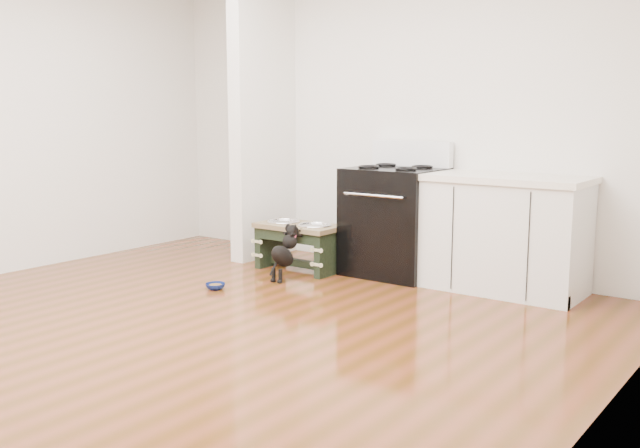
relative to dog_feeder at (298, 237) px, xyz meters
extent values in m
plane|color=#4F2C0E|center=(0.51, -1.79, -0.30)|extent=(5.00, 5.00, 0.00)
plane|color=silver|center=(0.51, 0.71, 1.05)|extent=(5.00, 0.00, 5.00)
plane|color=silver|center=(3.01, -1.79, 1.05)|extent=(0.00, 5.00, 5.00)
cube|color=silver|center=(-0.67, 0.31, 1.05)|extent=(0.15, 0.80, 2.70)
cube|color=black|center=(0.76, 0.37, 0.16)|extent=(0.76, 0.65, 0.92)
cube|color=black|center=(0.76, 0.06, 0.10)|extent=(0.58, 0.02, 0.50)
cylinder|color=silver|center=(0.76, 0.02, 0.42)|extent=(0.56, 0.02, 0.02)
cube|color=white|center=(0.76, 0.64, 0.73)|extent=(0.76, 0.08, 0.22)
torus|color=black|center=(0.58, 0.23, 0.64)|extent=(0.18, 0.18, 0.02)
torus|color=black|center=(0.94, 0.23, 0.64)|extent=(0.18, 0.18, 0.02)
torus|color=black|center=(0.58, 0.51, 0.64)|extent=(0.18, 0.18, 0.02)
torus|color=black|center=(0.94, 0.51, 0.64)|extent=(0.18, 0.18, 0.02)
cube|color=silver|center=(1.74, 0.39, 0.13)|extent=(1.20, 0.60, 0.86)
cube|color=beige|center=(1.74, 0.39, 0.59)|extent=(1.24, 0.64, 0.05)
cube|color=black|center=(1.74, 0.13, -0.25)|extent=(1.20, 0.06, 0.10)
cube|color=black|center=(-0.33, 0.01, -0.11)|extent=(0.06, 0.36, 0.37)
cube|color=black|center=(0.33, 0.01, -0.11)|extent=(0.06, 0.36, 0.37)
cube|color=black|center=(0.00, -0.16, 0.03)|extent=(0.60, 0.03, 0.09)
cube|color=black|center=(0.00, 0.01, -0.23)|extent=(0.60, 0.06, 0.06)
cube|color=brown|center=(0.00, 0.01, 0.10)|extent=(0.76, 0.40, 0.04)
cylinder|color=silver|center=(-0.18, 0.01, 0.10)|extent=(0.26, 0.26, 0.05)
cylinder|color=silver|center=(0.18, 0.01, 0.10)|extent=(0.26, 0.26, 0.05)
torus|color=silver|center=(-0.18, 0.01, 0.13)|extent=(0.29, 0.29, 0.02)
torus|color=silver|center=(0.18, 0.01, 0.13)|extent=(0.29, 0.29, 0.02)
cylinder|color=black|center=(0.10, -0.46, -0.24)|extent=(0.03, 0.03, 0.11)
cylinder|color=black|center=(0.17, -0.46, -0.24)|extent=(0.03, 0.03, 0.11)
sphere|color=black|center=(0.10, -0.47, -0.28)|extent=(0.04, 0.04, 0.04)
sphere|color=black|center=(0.17, -0.47, -0.28)|extent=(0.04, 0.04, 0.04)
ellipsoid|color=black|center=(0.13, -0.39, -0.09)|extent=(0.13, 0.31, 0.27)
sphere|color=black|center=(0.13, -0.29, 0.02)|extent=(0.12, 0.12, 0.12)
sphere|color=black|center=(0.13, -0.25, 0.10)|extent=(0.11, 0.11, 0.11)
sphere|color=black|center=(0.10, -0.18, 0.10)|extent=(0.04, 0.04, 0.04)
sphere|color=black|center=(0.17, -0.18, 0.10)|extent=(0.04, 0.04, 0.04)
cylinder|color=black|center=(0.13, -0.51, -0.18)|extent=(0.02, 0.09, 0.10)
torus|color=#C73A56|center=(0.13, -0.27, 0.06)|extent=(0.10, 0.07, 0.09)
imported|color=#0C1A56|center=(-0.11, -0.93, -0.27)|extent=(0.18, 0.18, 0.05)
cylinder|color=#533717|center=(-0.11, -0.93, -0.27)|extent=(0.10, 0.10, 0.02)
camera|label=1|loc=(3.83, -4.86, 1.11)|focal=40.00mm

